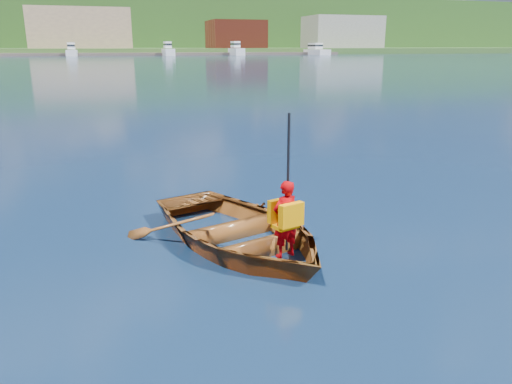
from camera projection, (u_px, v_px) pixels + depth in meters
name	position (u px, v px, depth m)	size (l,w,h in m)	color
ground	(165.00, 230.00, 7.69)	(600.00, 600.00, 0.00)	#102440
rowboat	(238.00, 230.00, 7.10)	(3.43, 4.08, 0.72)	maroon
child_paddler	(285.00, 218.00, 6.36)	(0.43, 0.42, 1.84)	#A10004
shoreline	(97.00, 28.00, 221.77)	(400.00, 140.00, 22.00)	#395D2B
dock	(79.00, 54.00, 141.69)	(160.01, 4.51, 0.80)	brown
waterfront_buildings	(71.00, 29.00, 154.64)	(202.00, 16.00, 14.00)	brown
marina_yachts	(84.00, 51.00, 137.55)	(147.07, 13.12, 4.31)	white
hillside_trees	(30.00, 9.00, 214.45)	(298.46, 82.17, 25.44)	#382314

